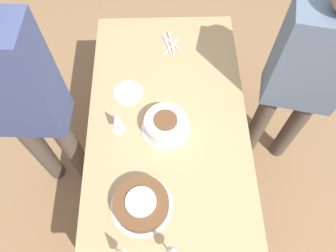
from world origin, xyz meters
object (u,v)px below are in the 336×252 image
at_px(wine_glass_far, 173,250).
at_px(cake_center_white, 166,125).
at_px(person_cutting, 19,99).
at_px(person_watching, 306,76).
at_px(wine_glass_extra, 117,119).
at_px(cake_front_chocolate, 141,204).

bearing_deg(wine_glass_far, cake_center_white, -178.54).
bearing_deg(person_cutting, person_watching, 9.13).
height_order(wine_glass_extra, person_watching, person_watching).
bearing_deg(wine_glass_extra, wine_glass_far, 22.54).
height_order(cake_front_chocolate, person_cutting, person_cutting).
bearing_deg(person_cutting, cake_center_white, 0.42).
distance_m(wine_glass_far, wine_glass_extra, 0.72).
bearing_deg(wine_glass_extra, cake_front_chocolate, 16.68).
bearing_deg(wine_glass_far, person_cutting, -133.63).
distance_m(person_cutting, person_watching, 1.48).
xyz_separation_m(wine_glass_far, wine_glass_extra, (-0.67, -0.28, -0.02)).
height_order(person_cutting, person_watching, person_cutting).
bearing_deg(person_watching, cake_front_chocolate, 48.79).
bearing_deg(wine_glass_far, person_watching, 139.15).
relative_size(cake_front_chocolate, person_watching, 0.20).
xyz_separation_m(wine_glass_extra, person_cutting, (-0.03, -0.45, 0.17)).
distance_m(cake_front_chocolate, person_cutting, 0.78).
bearing_deg(person_watching, wine_glass_extra, 24.32).
xyz_separation_m(cake_center_white, wine_glass_far, (0.66, 0.02, 0.09)).
relative_size(cake_center_white, person_cutting, 0.16).
xyz_separation_m(cake_center_white, wine_glass_extra, (-0.00, -0.26, 0.07)).
height_order(cake_center_white, cake_front_chocolate, cake_center_white).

